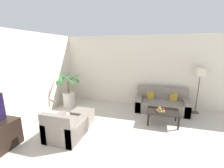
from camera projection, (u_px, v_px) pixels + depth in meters
The scene contains 11 objects.
wall_back at pixel (154, 72), 5.67m from camera, with size 8.65×0.06×2.70m.
potted_palm at pixel (69, 95), 5.76m from camera, with size 0.90×0.88×1.47m.
sofa_loveseat at pixel (161, 104), 5.36m from camera, with size 1.79×0.76×0.83m.
floor_lamp at pixel (200, 74), 4.97m from camera, with size 0.34×0.34×1.59m.
coffee_table at pixel (163, 113), 4.47m from camera, with size 0.91×0.63×0.40m.
fruit_bowl at pixel (161, 111), 4.40m from camera, with size 0.25×0.25×0.05m.
apple_red at pixel (163, 109), 4.39m from camera, with size 0.07×0.07×0.07m.
apple_green at pixel (160, 109), 4.35m from camera, with size 0.07×0.07×0.07m.
orange_fruit at pixel (159, 108), 4.45m from camera, with size 0.08×0.08×0.08m.
armchair at pixel (65, 129), 3.74m from camera, with size 0.82×0.87×0.77m.
ottoman at pixel (83, 116), 4.53m from camera, with size 0.58×0.47×0.41m.
Camera 1 is at (0.02, 0.58, 2.21)m, focal length 24.00 mm.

